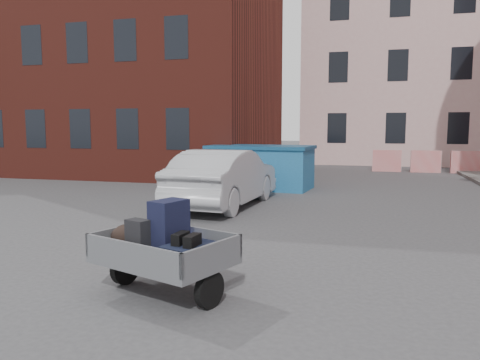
% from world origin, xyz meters
% --- Properties ---
extents(ground, '(120.00, 120.00, 0.00)m').
position_xyz_m(ground, '(0.00, 0.00, 0.00)').
color(ground, '#38383A').
rests_on(ground, ground).
extents(building_brick, '(12.00, 10.00, 14.00)m').
position_xyz_m(building_brick, '(-9.00, 13.00, 7.00)').
color(building_brick, '#591E16').
rests_on(building_brick, ground).
extents(building_pink, '(16.00, 8.00, 14.00)m').
position_xyz_m(building_pink, '(6.00, 22.00, 7.00)').
color(building_pink, '#CB9D9C').
rests_on(building_pink, ground).
extents(far_building, '(6.00, 6.00, 8.00)m').
position_xyz_m(far_building, '(-20.00, 22.00, 4.00)').
color(far_building, maroon).
rests_on(far_building, ground).
extents(barriers, '(4.70, 0.18, 1.00)m').
position_xyz_m(barriers, '(4.20, 15.00, 0.50)').
color(barriers, red).
rests_on(barriers, ground).
extents(trailer, '(1.88, 1.98, 1.20)m').
position_xyz_m(trailer, '(-0.81, -2.51, 0.61)').
color(trailer, black).
rests_on(trailer, ground).
extents(dumpster, '(3.64, 2.15, 1.45)m').
position_xyz_m(dumpster, '(-1.88, 7.72, 0.73)').
color(dumpster, '#2269A1').
rests_on(dumpster, ground).
extents(silver_car, '(1.91, 4.65, 1.50)m').
position_xyz_m(silver_car, '(-2.00, 3.97, 0.75)').
color(silver_car, '#A4A6AB').
rests_on(silver_car, ground).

